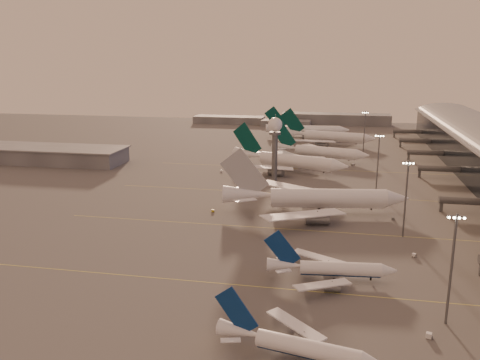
# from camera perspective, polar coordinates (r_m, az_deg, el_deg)

# --- Properties ---
(ground) EXTENTS (700.00, 700.00, 0.00)m
(ground) POSITION_cam_1_polar(r_m,az_deg,el_deg) (124.97, -5.77, -13.20)
(ground) COLOR #545152
(ground) RESTS_ON ground
(taxiway_markings) EXTENTS (180.00, 185.25, 0.02)m
(taxiway_markings) POSITION_cam_1_polar(r_m,az_deg,el_deg) (171.92, 9.42, -5.61)
(taxiway_markings) COLOR #E1D64F
(taxiway_markings) RESTS_ON ground
(hangar) EXTENTS (82.00, 27.00, 8.50)m
(hangar) POSITION_cam_1_polar(r_m,az_deg,el_deg) (294.83, -20.46, 2.71)
(hangar) COLOR slate
(hangar) RESTS_ON ground
(radar_tower) EXTENTS (6.40, 6.40, 31.10)m
(radar_tower) POSITION_cam_1_polar(r_m,az_deg,el_deg) (230.86, 3.95, 4.88)
(radar_tower) COLOR #57595E
(radar_tower) RESTS_ON ground
(mast_a) EXTENTS (3.60, 0.56, 25.00)m
(mast_a) POSITION_cam_1_polar(r_m,az_deg,el_deg) (117.24, 22.68, -8.76)
(mast_a) COLOR #57595E
(mast_a) RESTS_ON ground
(mast_b) EXTENTS (3.60, 0.56, 25.00)m
(mast_b) POSITION_cam_1_polar(r_m,az_deg,el_deg) (168.30, 18.13, -1.65)
(mast_b) COLOR #57595E
(mast_b) RESTS_ON ground
(mast_c) EXTENTS (3.60, 0.56, 25.00)m
(mast_c) POSITION_cam_1_polar(r_m,az_deg,el_deg) (221.14, 15.23, 2.13)
(mast_c) COLOR #57595E
(mast_c) RESTS_ON ground
(mast_d) EXTENTS (3.60, 0.56, 25.00)m
(mast_d) POSITION_cam_1_polar(r_m,az_deg,el_deg) (309.64, 13.79, 5.45)
(mast_d) COLOR #57595E
(mast_d) RESTS_ON ground
(distant_horizon) EXTENTS (165.00, 37.50, 9.00)m
(distant_horizon) POSITION_cam_1_polar(r_m,az_deg,el_deg) (435.75, 7.05, 6.74)
(distant_horizon) COLOR slate
(distant_horizon) RESTS_ON ground
(narrowbody_near) EXTENTS (32.74, 25.87, 12.93)m
(narrowbody_near) POSITION_cam_1_polar(r_m,az_deg,el_deg) (101.78, 6.31, -18.31)
(narrowbody_near) COLOR white
(narrowbody_near) RESTS_ON ground
(narrowbody_mid) EXTENTS (34.06, 27.08, 13.31)m
(narrowbody_mid) POSITION_cam_1_polar(r_m,az_deg,el_deg) (134.86, 10.18, -9.98)
(narrowbody_mid) COLOR white
(narrowbody_mid) RESTS_ON ground
(widebody_white) EXTENTS (68.70, 54.67, 24.27)m
(widebody_white) POSITION_cam_1_polar(r_m,az_deg,el_deg) (188.92, 8.51, -2.46)
(widebody_white) COLOR white
(widebody_white) RESTS_ON ground
(greentail_a) EXTENTS (60.94, 48.36, 23.09)m
(greentail_a) POSITION_cam_1_polar(r_m,az_deg,el_deg) (255.71, 5.49, 1.88)
(greentail_a) COLOR white
(greentail_a) RESTS_ON ground
(greentail_b) EXTENTS (55.25, 44.00, 20.58)m
(greentail_b) POSITION_cam_1_polar(r_m,az_deg,el_deg) (284.95, 8.90, 2.92)
(greentail_b) COLOR white
(greentail_b) RESTS_ON ground
(greentail_c) EXTENTS (62.57, 50.06, 22.95)m
(greentail_c) POSITION_cam_1_polar(r_m,az_deg,el_deg) (336.84, 9.79, 4.62)
(greentail_c) COLOR white
(greentail_c) RESTS_ON ground
(greentail_d) EXTENTS (60.17, 48.35, 21.89)m
(greentail_d) POSITION_cam_1_polar(r_m,az_deg,el_deg) (366.36, 7.59, 5.40)
(greentail_d) COLOR white
(greentail_d) RESTS_ON ground
(gsv_catering_a) EXTENTS (6.01, 3.89, 4.56)m
(gsv_catering_a) POSITION_cam_1_polar(r_m,az_deg,el_deg) (115.04, 20.64, -15.33)
(gsv_catering_a) COLOR white
(gsv_catering_a) RESTS_ON ground
(gsv_tug_mid) EXTENTS (4.18, 3.13, 1.07)m
(gsv_tug_mid) POSITION_cam_1_polar(r_m,az_deg,el_deg) (124.05, -0.86, -13.05)
(gsv_tug_mid) COLOR gold
(gsv_tug_mid) RESTS_ON ground
(gsv_truck_b) EXTENTS (5.70, 3.71, 2.17)m
(gsv_truck_b) POSITION_cam_1_polar(r_m,az_deg,el_deg) (156.11, 19.12, -7.82)
(gsv_truck_b) COLOR white
(gsv_truck_b) RESTS_ON ground
(gsv_truck_c) EXTENTS (5.15, 3.22, 1.96)m
(gsv_truck_c) POSITION_cam_1_polar(r_m,az_deg,el_deg) (189.16, -2.96, -3.31)
(gsv_truck_c) COLOR gold
(gsv_truck_c) RESTS_ON ground
(gsv_catering_b) EXTENTS (4.73, 2.31, 3.86)m
(gsv_catering_b) POSITION_cam_1_polar(r_m,az_deg,el_deg) (187.59, 16.89, -3.76)
(gsv_catering_b) COLOR #595C5F
(gsv_catering_b) RESTS_ON ground
(gsv_tug_far) EXTENTS (3.49, 3.49, 0.88)m
(gsv_tug_far) POSITION_cam_1_polar(r_m,az_deg,el_deg) (205.83, 4.06, -2.06)
(gsv_tug_far) COLOR white
(gsv_tug_far) RESTS_ON ground
(gsv_truck_d) EXTENTS (2.84, 5.14, 1.97)m
(gsv_truck_d) POSITION_cam_1_polar(r_m,az_deg,el_deg) (254.37, -2.13, 1.16)
(gsv_truck_d) COLOR white
(gsv_truck_d) RESTS_ON ground
(gsv_tug_hangar) EXTENTS (4.21, 3.46, 1.04)m
(gsv_tug_hangar) POSITION_cam_1_polar(r_m,az_deg,el_deg) (275.27, 12.56, 1.71)
(gsv_tug_hangar) COLOR white
(gsv_tug_hangar) RESTS_ON ground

